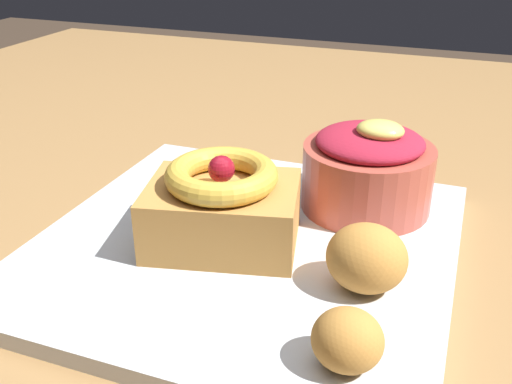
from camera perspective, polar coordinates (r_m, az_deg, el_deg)
dining_table at (r=0.62m, az=3.32°, el=-4.91°), size 1.25×1.00×0.73m
front_plate at (r=0.42m, az=-0.95°, el=-5.25°), size 0.29×0.29×0.01m
cake_slice at (r=0.40m, az=-3.28°, el=-1.36°), size 0.12×0.10×0.07m
berry_ramekin at (r=0.46m, az=10.78°, el=2.20°), size 0.10×0.10×0.07m
fritter_front at (r=0.37m, az=10.68°, el=-6.32°), size 0.05×0.05×0.04m
fritter_middle at (r=0.31m, az=8.86°, el=-14.00°), size 0.04×0.04×0.03m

